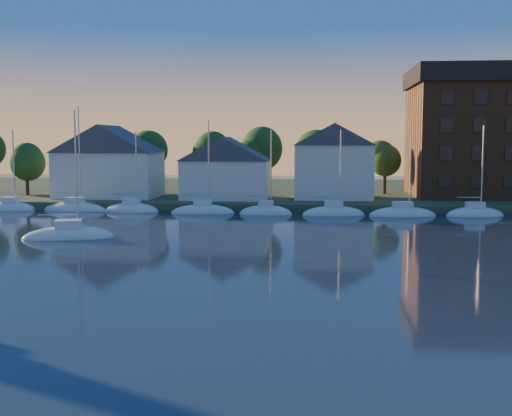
# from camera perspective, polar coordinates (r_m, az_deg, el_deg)

# --- Properties ---
(ground) EXTENTS (260.00, 260.00, 0.00)m
(ground) POSITION_cam_1_polar(r_m,az_deg,el_deg) (28.05, -7.29, -11.99)
(ground) COLOR black
(ground) RESTS_ON ground
(shoreline_land) EXTENTS (160.00, 50.00, 2.00)m
(shoreline_land) POSITION_cam_1_polar(r_m,az_deg,el_deg) (101.53, 2.15, 1.17)
(shoreline_land) COLOR #364226
(shoreline_land) RESTS_ON ground
(wooden_dock) EXTENTS (120.00, 3.00, 1.00)m
(wooden_dock) POSITION_cam_1_polar(r_m,az_deg,el_deg) (78.69, 1.15, -0.25)
(wooden_dock) COLOR brown
(wooden_dock) RESTS_ON ground
(clubhouse_west) EXTENTS (13.65, 9.45, 9.64)m
(clubhouse_west) POSITION_cam_1_polar(r_m,az_deg,el_deg) (88.58, -12.91, 4.15)
(clubhouse_west) COLOR silver
(clubhouse_west) RESTS_ON shoreline_land
(clubhouse_centre) EXTENTS (11.55, 8.40, 8.08)m
(clubhouse_centre) POSITION_cam_1_polar(r_m,az_deg,el_deg) (83.92, -2.68, 3.65)
(clubhouse_centre) COLOR silver
(clubhouse_centre) RESTS_ON shoreline_land
(clubhouse_east) EXTENTS (10.50, 8.40, 9.80)m
(clubhouse_east) POSITION_cam_1_polar(r_m,az_deg,el_deg) (85.04, 6.92, 4.23)
(clubhouse_east) COLOR silver
(clubhouse_east) RESTS_ON shoreline_land
(tree_line) EXTENTS (93.40, 5.40, 8.90)m
(tree_line) POSITION_cam_1_polar(r_m,az_deg,el_deg) (89.08, 2.99, 5.11)
(tree_line) COLOR #3B2A1A
(tree_line) RESTS_ON shoreline_land
(moored_fleet) EXTENTS (87.50, 2.40, 12.05)m
(moored_fleet) POSITION_cam_1_polar(r_m,az_deg,el_deg) (75.71, 0.97, -0.43)
(moored_fleet) COLOR silver
(moored_fleet) RESTS_ON ground
(drifting_sailboat_left) EXTENTS (8.42, 4.77, 12.34)m
(drifting_sailboat_left) POSITION_cam_1_polar(r_m,az_deg,el_deg) (59.11, -16.30, -2.51)
(drifting_sailboat_left) COLOR silver
(drifting_sailboat_left) RESTS_ON ground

